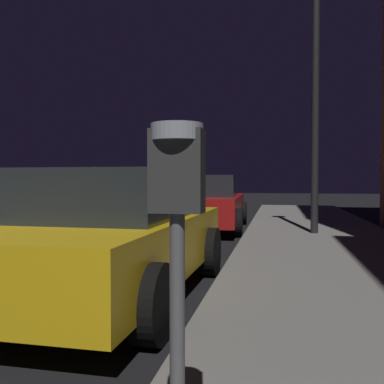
{
  "coord_description": "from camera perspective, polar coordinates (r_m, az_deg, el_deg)",
  "views": [
    {
      "loc": [
        4.71,
        -2.19,
        1.32
      ],
      "look_at": [
        4.05,
        1.13,
        1.22
      ],
      "focal_mm": 40.56,
      "sensor_mm": 36.0,
      "label": 1
    }
  ],
  "objects": [
    {
      "name": "car_red",
      "position": [
        11.48,
        1.85,
        -1.39
      ],
      "size": [
        2.16,
        4.62,
        1.43
      ],
      "color": "maroon",
      "rests_on": "ground"
    },
    {
      "name": "car_yellow_cab",
      "position": [
        4.98,
        -10.91,
        -5.55
      ],
      "size": [
        2.13,
        4.18,
        1.43
      ],
      "color": "gold",
      "rests_on": "ground"
    },
    {
      "name": "street_lamp",
      "position": [
        10.15,
        15.96,
        16.8
      ],
      "size": [
        0.44,
        0.44,
        5.84
      ],
      "color": "black",
      "rests_on": "sidewalk"
    },
    {
      "name": "parking_meter",
      "position": [
        1.57,
        -1.98,
        -3.19
      ],
      "size": [
        0.19,
        0.19,
        1.37
      ],
      "color": "#59595B",
      "rests_on": "sidewalk"
    }
  ]
}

